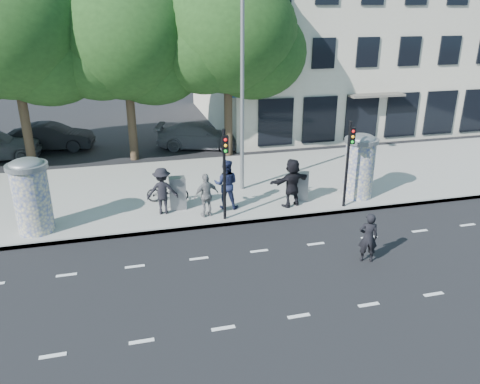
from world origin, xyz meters
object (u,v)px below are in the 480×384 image
object	(u,v)px
traffic_pole_near	(225,166)
car_right	(200,136)
ad_column_left	(31,194)
street_lamp	(243,80)
cabinet_right	(301,186)
ped_f	(292,183)
bicycle	(168,191)
car_mid	(51,137)
ped_c	(226,184)
cabinet_left	(178,193)
ped_d	(162,191)
traffic_pole_far	(349,156)
ad_column_right	(359,164)
ped_e	(206,195)
man_road	(368,238)

from	to	relation	value
traffic_pole_near	car_right	world-z (taller)	traffic_pole_near
ad_column_left	street_lamp	xyz separation A→B (m)	(8.00, 2.13, 3.26)
cabinet_right	ped_f	bearing A→B (deg)	-118.04
bicycle	car_mid	xyz separation A→B (m)	(-5.43, 9.65, 0.16)
bicycle	cabinet_right	world-z (taller)	cabinet_right
ped_c	cabinet_left	world-z (taller)	ped_c
ad_column_left	traffic_pole_near	xyz separation A→B (m)	(6.60, -0.71, 0.69)
ped_d	car_mid	bearing A→B (deg)	-58.92
ad_column_left	car_right	world-z (taller)	ad_column_left
traffic_pole_far	cabinet_right	distance (m)	2.32
traffic_pole_near	traffic_pole_far	xyz separation A→B (m)	(4.80, 0.00, 0.00)
car_mid	car_right	world-z (taller)	car_mid
ad_column_right	street_lamp	xyz separation A→B (m)	(-4.40, 1.93, 3.26)
ad_column_right	car_mid	distance (m)	17.11
ad_column_right	cabinet_left	world-z (taller)	ad_column_right
street_lamp	ad_column_left	bearing A→B (deg)	-165.06
traffic_pole_far	ped_d	distance (m)	7.14
street_lamp	bicycle	size ratio (longest dim) A/B	4.78
cabinet_left	car_mid	distance (m)	11.92
street_lamp	ped_d	world-z (taller)	street_lamp
ad_column_right	ped_f	size ratio (longest dim) A/B	1.37
traffic_pole_near	car_right	size ratio (longest dim) A/B	0.71
ped_e	cabinet_left	distance (m)	1.39
traffic_pole_near	cabinet_left	world-z (taller)	traffic_pole_near
ped_d	cabinet_left	bearing A→B (deg)	-147.62
traffic_pole_far	bicycle	bearing A→B (deg)	161.37
car_mid	car_right	xyz separation A→B (m)	(8.11, -1.68, -0.05)
traffic_pole_near	cabinet_left	xyz separation A→B (m)	(-1.55, 1.45, -1.44)
car_right	ped_f	bearing A→B (deg)	-152.95
ped_d	cabinet_right	size ratio (longest dim) A/B	1.53
traffic_pole_near	ped_e	size ratio (longest dim) A/B	2.03
car_mid	ad_column_left	bearing A→B (deg)	-168.85
cabinet_right	car_right	world-z (taller)	car_right
ad_column_right	car_mid	xyz separation A→B (m)	(-13.09, 10.99, -0.79)
man_road	bicycle	size ratio (longest dim) A/B	0.97
bicycle	man_road	bearing A→B (deg)	-125.91
bicycle	cabinet_left	world-z (taller)	cabinet_left
bicycle	cabinet_left	distance (m)	0.88
ad_column_right	bicycle	world-z (taller)	ad_column_right
man_road	car_mid	distance (m)	19.17
ped_e	car_mid	world-z (taller)	ped_e
cabinet_right	cabinet_left	bearing A→B (deg)	-161.21
bicycle	ped_c	bearing A→B (deg)	-107.25
ped_d	man_road	world-z (taller)	ped_d
ped_f	street_lamp	bearing A→B (deg)	-73.38
traffic_pole_far	ped_d	bearing A→B (deg)	170.61
ped_d	car_right	world-z (taller)	ped_d
traffic_pole_far	car_right	xyz separation A→B (m)	(-3.99, 10.22, -1.53)
ped_e	cabinet_left	size ratio (longest dim) A/B	1.31
ad_column_right	cabinet_right	size ratio (longest dim) A/B	2.25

